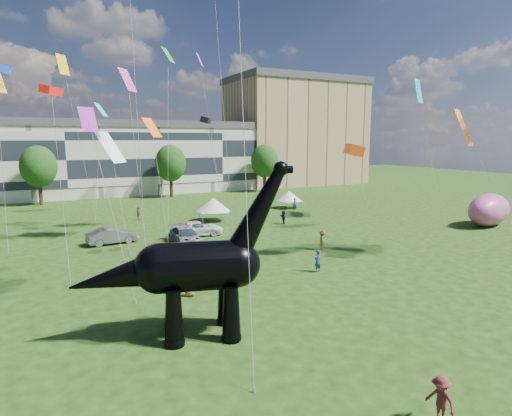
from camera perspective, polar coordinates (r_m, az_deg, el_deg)
name	(u,v)px	position (r m, az deg, el deg)	size (l,w,h in m)	color
ground	(295,323)	(23.86, 5.22, -15.02)	(220.00, 220.00, 0.00)	#16330C
terrace_row	(65,162)	(80.61, -24.16, 5.65)	(78.00, 11.00, 12.00)	beige
apartment_block	(295,134)	(98.11, 5.19, 9.80)	(28.00, 18.00, 22.00)	tan
tree_mid_left	(38,163)	(71.53, -27.04, 5.35)	(5.20, 5.20, 9.44)	#382314
tree_mid_right	(170,160)	(74.16, -11.34, 6.26)	(5.20, 5.20, 9.44)	#382314
tree_far_right	(264,158)	(80.81, 1.14, 6.65)	(5.20, 5.20, 9.44)	#382314
dinosaur_sculpture	(191,270)	(21.52, -8.71, -8.11)	(11.03, 4.47, 9.03)	black
car_grey	(112,236)	(42.66, -18.64, -3.53)	(1.61, 4.63, 1.52)	slate
car_white	(198,228)	(44.36, -7.68, -2.72)	(2.37, 5.14, 1.43)	white
car_dark	(185,236)	(40.84, -9.41, -3.71)	(2.16, 5.32, 1.54)	#595960
gazebo_near	(213,205)	(51.70, -5.74, 0.44)	(4.79, 4.79, 2.85)	silver
gazebo_far	(289,196)	(61.44, 4.44, 1.59)	(4.09, 4.09, 2.48)	silver
inflatable_pink	(489,210)	(55.46, 28.62, -0.20)	(7.41, 3.70, 3.70)	#CC4F97
visitors	(195,249)	(35.83, -8.15, -5.38)	(44.90, 44.28, 1.88)	black
kites	(424,5)	(41.10, 21.45, 23.91)	(51.41, 48.08, 24.97)	red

